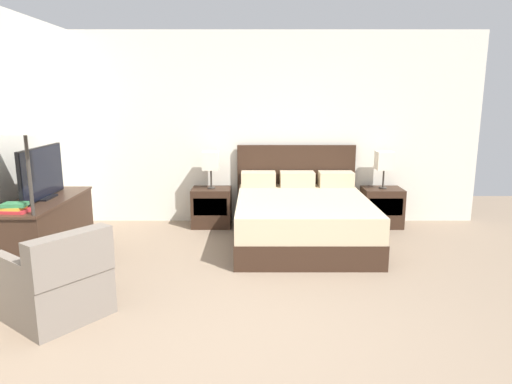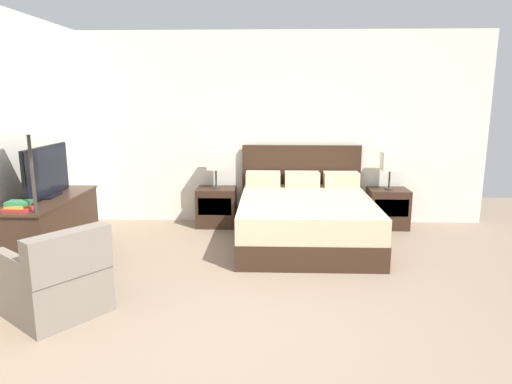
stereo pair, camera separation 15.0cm
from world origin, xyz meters
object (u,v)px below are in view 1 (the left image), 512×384
(dresser, at_px, (47,231))
(book_small_top, at_px, (17,204))
(bed, at_px, (304,217))
(table_lamp_left, at_px, (213,161))
(tv, at_px, (44,174))
(floor_lamp, at_px, (27,129))
(nightstand_left, at_px, (214,207))
(nightstand_right, at_px, (384,207))
(table_lamp_right, at_px, (387,161))
(book_red_cover, at_px, (18,211))
(book_blue_cover, at_px, (16,208))
(armchair_by_window, at_px, (60,284))

(dresser, bearing_deg, book_small_top, -89.92)
(bed, bearing_deg, table_lamp_left, 149.54)
(tv, bearing_deg, floor_lamp, -72.55)
(nightstand_left, relative_size, dresser, 0.38)
(nightstand_right, bearing_deg, nightstand_left, 180.00)
(tv, bearing_deg, table_lamp_left, 41.81)
(table_lamp_left, relative_size, floor_lamp, 0.29)
(table_lamp_right, relative_size, floor_lamp, 0.29)
(table_lamp_left, bearing_deg, nightstand_right, -0.04)
(nightstand_right, height_order, book_red_cover, book_red_cover)
(nightstand_right, distance_m, book_blue_cover, 4.55)
(table_lamp_right, height_order, book_blue_cover, table_lamp_right)
(armchair_by_window, bearing_deg, bed, 42.63)
(book_red_cover, bearing_deg, table_lamp_left, 51.39)
(book_red_cover, distance_m, book_small_top, 0.06)
(dresser, bearing_deg, floor_lamp, -71.09)
(bed, height_order, nightstand_left, bed)
(book_red_cover, distance_m, armchair_by_window, 1.03)
(nightstand_left, xyz_separation_m, book_small_top, (-1.64, -2.05, 0.53))
(nightstand_right, xyz_separation_m, table_lamp_right, (0.00, 0.00, 0.65))
(nightstand_right, bearing_deg, table_lamp_right, 90.00)
(bed, height_order, armchair_by_window, bed)
(bed, xyz_separation_m, table_lamp_right, (1.19, 0.70, 0.61))
(table_lamp_right, distance_m, book_red_cover, 4.51)
(tv, height_order, book_red_cover, tv)
(nightstand_left, height_order, armchair_by_window, armchair_by_window)
(nightstand_right, relative_size, armchair_by_window, 0.56)
(dresser, xyz_separation_m, floor_lamp, (0.22, -0.65, 1.13))
(table_lamp_right, distance_m, tv, 4.27)
(armchair_by_window, bearing_deg, floor_lamp, 127.25)
(book_blue_cover, xyz_separation_m, book_small_top, (0.01, 0.00, 0.03))
(table_lamp_left, xyz_separation_m, book_blue_cover, (-1.65, -2.05, -0.15))
(dresser, distance_m, book_small_top, 0.68)
(book_small_top, bearing_deg, dresser, 90.08)
(table_lamp_right, height_order, book_small_top, table_lamp_right)
(table_lamp_left, distance_m, table_lamp_right, 2.38)
(tv, distance_m, book_small_top, 0.62)
(dresser, relative_size, floor_lamp, 0.81)
(bed, relative_size, book_red_cover, 7.96)
(nightstand_left, xyz_separation_m, armchair_by_window, (-1.00, -2.71, 0.01))
(bed, height_order, tv, tv)
(table_lamp_right, distance_m, book_small_top, 4.51)
(nightstand_left, distance_m, dresser, 2.23)
(dresser, xyz_separation_m, armchair_by_window, (0.64, -1.20, -0.09))
(dresser, height_order, book_blue_cover, book_blue_cover)
(table_lamp_left, distance_m, book_red_cover, 2.63)
(book_small_top, relative_size, armchair_by_window, 0.22)
(table_lamp_left, relative_size, book_small_top, 2.45)
(tv, xyz_separation_m, book_small_top, (-0.00, -0.59, -0.19))
(tv, xyz_separation_m, armchair_by_window, (0.64, -1.25, -0.71))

